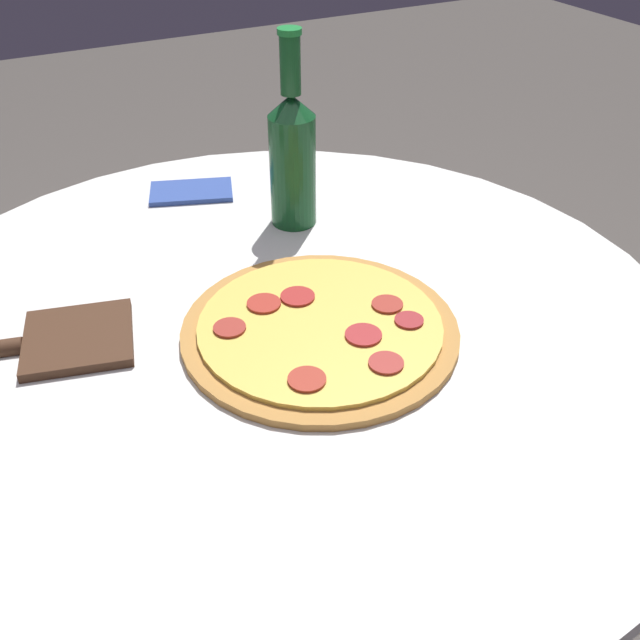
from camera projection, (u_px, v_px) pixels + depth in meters
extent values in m
plane|color=#4C4742|center=(290.00, 632.00, 1.31)|extent=(8.00, 8.00, 0.00)
cylinder|color=silver|center=(290.00, 629.00, 1.31)|extent=(0.47, 0.47, 0.02)
cylinder|color=silver|center=(284.00, 505.00, 1.10)|extent=(0.08, 0.08, 0.68)
cylinder|color=silver|center=(276.00, 323.00, 0.89)|extent=(1.03, 1.03, 0.02)
cylinder|color=#B77F3D|center=(320.00, 330.00, 0.85)|extent=(0.33, 0.33, 0.01)
cylinder|color=#E0BC4C|center=(320.00, 325.00, 0.85)|extent=(0.29, 0.29, 0.01)
cylinder|color=maroon|center=(409.00, 320.00, 0.85)|extent=(0.03, 0.03, 0.00)
cylinder|color=maroon|center=(387.00, 304.00, 0.87)|extent=(0.04, 0.04, 0.00)
cylinder|color=maroon|center=(363.00, 335.00, 0.82)|extent=(0.04, 0.04, 0.00)
cylinder|color=#A12A1F|center=(264.00, 304.00, 0.88)|extent=(0.04, 0.04, 0.00)
cylinder|color=maroon|center=(299.00, 298.00, 0.89)|extent=(0.04, 0.04, 0.00)
cylinder|color=maroon|center=(230.00, 328.00, 0.84)|extent=(0.04, 0.04, 0.00)
cylinder|color=maroon|center=(386.00, 363.00, 0.78)|extent=(0.04, 0.04, 0.00)
cylinder|color=#9F2F20|center=(307.00, 379.00, 0.76)|extent=(0.04, 0.04, 0.00)
cylinder|color=#144C23|center=(293.00, 171.00, 1.03)|extent=(0.07, 0.07, 0.16)
cone|color=#144C23|center=(291.00, 105.00, 0.98)|extent=(0.07, 0.07, 0.03)
cylinder|color=#144C23|center=(290.00, 65.00, 0.95)|extent=(0.03, 0.03, 0.08)
cylinder|color=#1E8438|center=(289.00, 31.00, 0.92)|extent=(0.03, 0.03, 0.01)
cube|color=#422819|center=(78.00, 338.00, 0.84)|extent=(0.15, 0.15, 0.01)
cube|color=#334C99|center=(191.00, 192.00, 1.16)|extent=(0.15, 0.12, 0.01)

